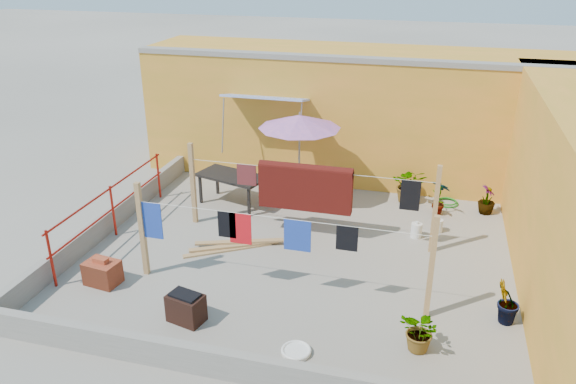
% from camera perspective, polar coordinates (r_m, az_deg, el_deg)
% --- Properties ---
extents(ground, '(80.00, 80.00, 0.00)m').
position_cam_1_polar(ground, '(11.01, 0.99, -6.32)').
color(ground, '#9E998E').
rests_on(ground, ground).
extents(wall_back, '(11.00, 3.27, 3.21)m').
position_cam_1_polar(wall_back, '(14.61, 7.50, 7.93)').
color(wall_back, orange).
rests_on(wall_back, ground).
extents(parapet_front, '(8.30, 0.16, 0.44)m').
position_cam_1_polar(parapet_front, '(8.08, -5.50, -17.18)').
color(parapet_front, gray).
rests_on(parapet_front, ground).
extents(parapet_left, '(0.16, 7.30, 0.44)m').
position_cam_1_polar(parapet_left, '(12.42, -17.60, -2.72)').
color(parapet_left, gray).
rests_on(parapet_left, ground).
extents(red_railing, '(0.05, 4.20, 1.10)m').
position_cam_1_polar(red_railing, '(11.95, -17.44, -1.11)').
color(red_railing, '#A11910').
rests_on(red_railing, ground).
extents(clothesline_rig, '(5.09, 2.35, 1.80)m').
position_cam_1_polar(clothesline_rig, '(11.04, 1.43, -0.19)').
color(clothesline_rig, tan).
rests_on(clothesline_rig, ground).
extents(patio_umbrella, '(1.87, 1.87, 2.21)m').
position_cam_1_polar(patio_umbrella, '(12.40, 1.19, 7.11)').
color(patio_umbrella, gray).
rests_on(patio_umbrella, ground).
extents(outdoor_table, '(1.73, 1.19, 0.74)m').
position_cam_1_polar(outdoor_table, '(12.89, -5.73, 1.44)').
color(outdoor_table, black).
rests_on(outdoor_table, ground).
extents(brick_stack, '(0.64, 0.50, 0.51)m').
position_cam_1_polar(brick_stack, '(10.54, -18.33, -7.75)').
color(brick_stack, '#9D3F24').
rests_on(brick_stack, ground).
extents(lumber_pile, '(1.78, 1.13, 0.11)m').
position_cam_1_polar(lumber_pile, '(11.24, -5.54, -5.45)').
color(lumber_pile, tan).
rests_on(lumber_pile, ground).
extents(brazier, '(0.63, 0.50, 0.50)m').
position_cam_1_polar(brazier, '(9.23, -10.33, -11.47)').
color(brazier, black).
rests_on(brazier, ground).
extents(white_basin, '(0.45, 0.45, 0.08)m').
position_cam_1_polar(white_basin, '(8.57, 0.83, -15.85)').
color(white_basin, silver).
rests_on(white_basin, ground).
extents(water_jug_a, '(0.23, 0.23, 0.35)m').
position_cam_1_polar(water_jug_a, '(11.86, 12.91, -3.80)').
color(water_jug_a, silver).
rests_on(water_jug_a, ground).
extents(water_jug_b, '(0.20, 0.20, 0.32)m').
position_cam_1_polar(water_jug_b, '(12.19, 14.98, -3.32)').
color(water_jug_b, silver).
rests_on(water_jug_b, ground).
extents(green_hose, '(0.53, 0.53, 0.08)m').
position_cam_1_polar(green_hose, '(13.62, 15.85, -1.01)').
color(green_hose, '#1D781A').
rests_on(green_hose, ground).
extents(plant_back_a, '(0.82, 0.72, 0.87)m').
position_cam_1_polar(plant_back_a, '(13.34, 12.21, 0.72)').
color(plant_back_a, '#1E5618').
rests_on(plant_back_a, ground).
extents(plant_back_b, '(0.38, 0.38, 0.66)m').
position_cam_1_polar(plant_back_b, '(13.27, 19.55, -0.75)').
color(plant_back_b, '#1E5618').
rests_on(plant_back_b, ground).
extents(plant_right_a, '(0.55, 0.53, 0.87)m').
position_cam_1_polar(plant_right_a, '(12.85, 15.14, -0.47)').
color(plant_right_a, '#1E5618').
rests_on(plant_right_a, ground).
extents(plant_right_b, '(0.54, 0.54, 0.77)m').
position_cam_1_polar(plant_right_b, '(9.58, 21.35, -10.43)').
color(plant_right_b, '#1E5618').
rests_on(plant_right_b, ground).
extents(plant_right_c, '(0.79, 0.77, 0.66)m').
position_cam_1_polar(plant_right_c, '(8.66, 13.40, -13.65)').
color(plant_right_c, '#1E5618').
rests_on(plant_right_c, ground).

